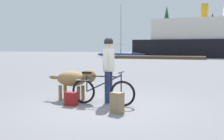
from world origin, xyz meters
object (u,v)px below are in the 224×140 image
Objects in this scene: person_cyclist at (109,63)px; sailboat_moored at (121,54)px; bicycle at (102,91)px; dog at (75,79)px; backpack at (117,103)px; handbag_pannier at (71,99)px.

person_cyclist is 0.21× the size of sailboat_moored.
dog is at bearing 162.23° from bicycle.
sailboat_moored reaches higher than bicycle.
backpack is (1.58, -0.95, -0.37)m from dog.
bicycle is 0.81m from person_cyclist.
handbag_pannier is at bearing -137.11° from person_cyclist.
sailboat_moored is (-9.07, 32.93, 0.32)m from handbag_pannier.
person_cyclist is 1.38m from handbag_pannier.
person_cyclist is 3.73× the size of backpack.
bicycle is 0.99× the size of person_cyclist.
dog is (-1.00, -0.08, -0.47)m from person_cyclist.
sailboat_moored is at bearing 107.41° from backpack.
handbag_pannier is at bearing -70.02° from dog.
person_cyclist is at bearing 83.36° from bicycle.
handbag_pannier is (-0.72, -0.33, -0.19)m from bicycle.
handbag_pannier is (-1.35, 0.31, -0.06)m from backpack.
bicycle is at bearing 134.48° from backpack.
person_cyclist reaches higher than backpack.
person_cyclist is 1.45m from backpack.
handbag_pannier is 0.04× the size of sailboat_moored.
handbag_pannier is (-0.77, -0.71, -0.90)m from person_cyclist.
bicycle is 0.82m from handbag_pannier.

